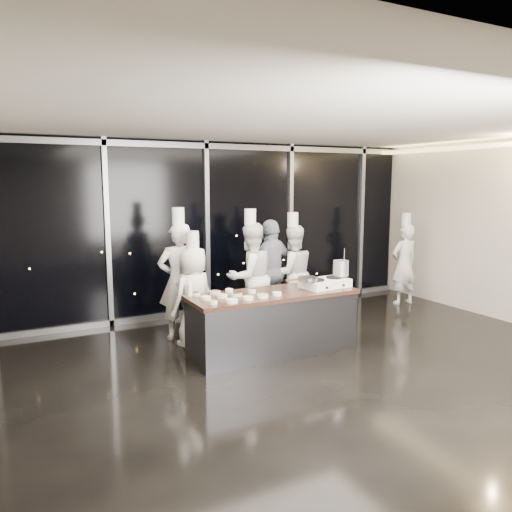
{
  "coord_description": "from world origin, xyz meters",
  "views": [
    {
      "loc": [
        -3.43,
        -5.18,
        2.48
      ],
      "look_at": [
        -0.12,
        1.2,
        1.39
      ],
      "focal_mm": 35.0,
      "sensor_mm": 36.0,
      "label": 1
    }
  ],
  "objects_px": {
    "chef_left": "(194,295)",
    "chef_side": "(404,263)",
    "guest": "(272,271)",
    "frying_pan": "(307,279)",
    "chef_right": "(292,273)",
    "chef_center": "(250,276)",
    "stock_pot": "(341,268)",
    "chef_far_left": "(180,280)",
    "demo_counter": "(273,323)",
    "stove": "(325,283)"
  },
  "relations": [
    {
      "from": "chef_right",
      "to": "chef_side",
      "type": "distance_m",
      "value": 2.65
    },
    {
      "from": "chef_left",
      "to": "chef_side",
      "type": "bearing_deg",
      "value": 161.69
    },
    {
      "from": "stock_pot",
      "to": "chef_side",
      "type": "bearing_deg",
      "value": 27.55
    },
    {
      "from": "chef_center",
      "to": "chef_side",
      "type": "bearing_deg",
      "value": 174.76
    },
    {
      "from": "chef_right",
      "to": "frying_pan",
      "type": "bearing_deg",
      "value": 74.14
    },
    {
      "from": "frying_pan",
      "to": "chef_side",
      "type": "relative_size",
      "value": 0.29
    },
    {
      "from": "stock_pot",
      "to": "chef_far_left",
      "type": "xyz_separation_m",
      "value": [
        -2.15,
        1.27,
        -0.22
      ]
    },
    {
      "from": "stock_pot",
      "to": "chef_side",
      "type": "xyz_separation_m",
      "value": [
        2.62,
        1.37,
        -0.33
      ]
    },
    {
      "from": "chef_center",
      "to": "chef_right",
      "type": "bearing_deg",
      "value": -176.94
    },
    {
      "from": "chef_left",
      "to": "chef_center",
      "type": "relative_size",
      "value": 0.86
    },
    {
      "from": "stove",
      "to": "stock_pot",
      "type": "distance_m",
      "value": 0.37
    },
    {
      "from": "frying_pan",
      "to": "stock_pot",
      "type": "height_order",
      "value": "stock_pot"
    },
    {
      "from": "chef_right",
      "to": "chef_far_left",
      "type": "bearing_deg",
      "value": 10.34
    },
    {
      "from": "frying_pan",
      "to": "stock_pot",
      "type": "xyz_separation_m",
      "value": [
        0.66,
        0.08,
        0.09
      ]
    },
    {
      "from": "chef_far_left",
      "to": "guest",
      "type": "bearing_deg",
      "value": -167.01
    },
    {
      "from": "demo_counter",
      "to": "stove",
      "type": "xyz_separation_m",
      "value": [
        0.87,
        -0.06,
        0.51
      ]
    },
    {
      "from": "stove",
      "to": "guest",
      "type": "bearing_deg",
      "value": 88.44
    },
    {
      "from": "stock_pot",
      "to": "chef_right",
      "type": "bearing_deg",
      "value": 91.15
    },
    {
      "from": "frying_pan",
      "to": "chef_center",
      "type": "bearing_deg",
      "value": 97.25
    },
    {
      "from": "demo_counter",
      "to": "guest",
      "type": "relative_size",
      "value": 1.35
    },
    {
      "from": "chef_far_left",
      "to": "stock_pot",
      "type": "bearing_deg",
      "value": 158.0
    },
    {
      "from": "chef_far_left",
      "to": "chef_left",
      "type": "height_order",
      "value": "chef_far_left"
    },
    {
      "from": "chef_far_left",
      "to": "chef_right",
      "type": "height_order",
      "value": "chef_far_left"
    },
    {
      "from": "chef_right",
      "to": "chef_center",
      "type": "bearing_deg",
      "value": 18.9
    },
    {
      "from": "chef_right",
      "to": "chef_left",
      "type": "bearing_deg",
      "value": 21.32
    },
    {
      "from": "guest",
      "to": "chef_left",
      "type": "bearing_deg",
      "value": -1.4
    },
    {
      "from": "chef_far_left",
      "to": "guest",
      "type": "relative_size",
      "value": 1.14
    },
    {
      "from": "stock_pot",
      "to": "chef_left",
      "type": "bearing_deg",
      "value": 156.96
    },
    {
      "from": "demo_counter",
      "to": "chef_right",
      "type": "relative_size",
      "value": 1.27
    },
    {
      "from": "chef_left",
      "to": "chef_right",
      "type": "distance_m",
      "value": 2.1
    },
    {
      "from": "chef_right",
      "to": "chef_side",
      "type": "height_order",
      "value": "chef_right"
    },
    {
      "from": "frying_pan",
      "to": "stock_pot",
      "type": "relative_size",
      "value": 2.26
    },
    {
      "from": "stock_pot",
      "to": "guest",
      "type": "distance_m",
      "value": 1.49
    },
    {
      "from": "chef_center",
      "to": "guest",
      "type": "bearing_deg",
      "value": -165.89
    },
    {
      "from": "chef_far_left",
      "to": "chef_right",
      "type": "xyz_separation_m",
      "value": [
        2.12,
        0.1,
        -0.08
      ]
    },
    {
      "from": "guest",
      "to": "chef_center",
      "type": "bearing_deg",
      "value": 3.05
    },
    {
      "from": "chef_left",
      "to": "guest",
      "type": "height_order",
      "value": "guest"
    },
    {
      "from": "stock_pot",
      "to": "stove",
      "type": "bearing_deg",
      "value": -171.93
    },
    {
      "from": "demo_counter",
      "to": "chef_center",
      "type": "height_order",
      "value": "chef_center"
    },
    {
      "from": "frying_pan",
      "to": "chef_center",
      "type": "height_order",
      "value": "chef_center"
    },
    {
      "from": "demo_counter",
      "to": "chef_right",
      "type": "bearing_deg",
      "value": 49.62
    },
    {
      "from": "stove",
      "to": "chef_right",
      "type": "distance_m",
      "value": 1.45
    },
    {
      "from": "frying_pan",
      "to": "guest",
      "type": "distance_m",
      "value": 1.51
    },
    {
      "from": "demo_counter",
      "to": "chef_side",
      "type": "height_order",
      "value": "chef_side"
    },
    {
      "from": "frying_pan",
      "to": "chef_side",
      "type": "height_order",
      "value": "chef_side"
    },
    {
      "from": "frying_pan",
      "to": "chef_far_left",
      "type": "relative_size",
      "value": 0.26
    },
    {
      "from": "frying_pan",
      "to": "chef_left",
      "type": "relative_size",
      "value": 0.31
    },
    {
      "from": "chef_center",
      "to": "chef_right",
      "type": "relative_size",
      "value": 1.05
    },
    {
      "from": "chef_center",
      "to": "guest",
      "type": "height_order",
      "value": "chef_center"
    },
    {
      "from": "stock_pot",
      "to": "frying_pan",
      "type": "bearing_deg",
      "value": -173.29
    }
  ]
}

